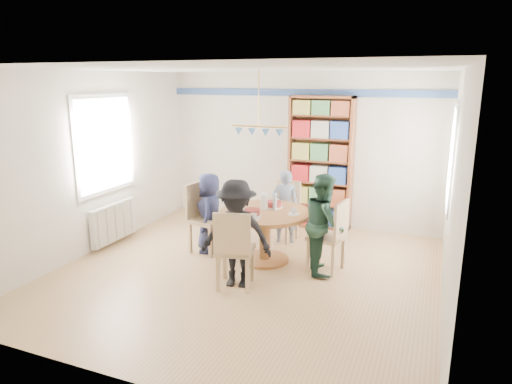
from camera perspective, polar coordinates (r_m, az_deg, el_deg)
The scene contains 14 objects.
ground at distance 6.33m, azimuth -1.38°, elevation -10.08°, with size 5.00×5.00×0.00m, color tan.
room_shell at distance 6.75m, azimuth -0.56°, elevation 6.03°, with size 5.00×5.00×5.00m.
radiator at distance 7.66m, azimuth -17.32°, elevation -3.61°, with size 0.12×1.00×0.60m.
dining_table at distance 6.55m, azimuth 1.14°, elevation -4.03°, with size 1.30×1.30×0.75m.
chair_left at distance 6.97m, azimuth -6.69°, elevation -2.77°, with size 0.54×0.54×1.06m.
chair_right at distance 6.28m, azimuth 9.56°, elevation -5.07°, with size 0.52×0.52×1.00m.
chair_far at distance 7.48m, azimuth 3.68°, elevation -1.95°, with size 0.50×0.50×0.97m.
chair_near at distance 5.68m, azimuth -2.78°, elevation -6.82°, with size 0.55×0.55×1.03m.
person_left at distance 6.93m, azimuth -5.80°, elevation -2.61°, with size 0.60×0.39×1.22m, color #1A1D39.
person_right at distance 6.22m, azimuth 8.50°, elevation -3.93°, with size 0.67×0.52×1.37m, color #1B3628.
person_far at distance 7.32m, azimuth 3.66°, elevation -1.80°, with size 0.43×0.29×1.19m, color gray.
person_near at distance 5.73m, azimuth -2.46°, elevation -5.26°, with size 0.90×0.52×1.39m, color black.
bookshelf at distance 8.00m, azimuth 8.06°, elevation 3.43°, with size 1.10×0.33×2.31m.
tableware at distance 6.51m, azimuth 1.05°, elevation -1.83°, with size 1.03×1.03×0.27m.
Camera 1 is at (2.32, -5.30, 2.58)m, focal length 32.00 mm.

